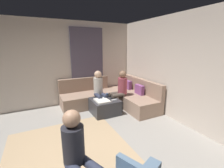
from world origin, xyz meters
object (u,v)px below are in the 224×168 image
person_on_armchair (78,152)px  sectional_couch (113,97)px  person_on_couch_side (99,89)px  ottoman (105,106)px  game_remote (114,100)px  person_on_couch_back (120,88)px  coffee_mug (107,95)px

person_on_armchair → sectional_couch: bearing=-147.6°
person_on_couch_side → person_on_armchair: size_ratio=1.02×
ottoman → person_on_couch_side: (-0.31, -0.03, 0.45)m
game_remote → person_on_couch_side: 0.59m
game_remote → ottoman: bearing=-129.3°
person_on_couch_back → person_on_armchair: person_on_couch_back is taller
game_remote → person_on_armchair: person_on_armchair is taller
ottoman → coffee_mug: (-0.22, 0.18, 0.26)m
sectional_couch → person_on_armchair: (2.62, -1.80, 0.36)m
ottoman → person_on_armchair: bearing=-31.2°
person_on_armchair → game_remote: bearing=-150.8°
person_on_armchair → coffee_mug: bearing=-145.1°
person_on_couch_back → person_on_armchair: size_ratio=1.02×
ottoman → person_on_couch_back: size_ratio=0.63×
coffee_mug → person_on_armchair: person_on_armchair is taller
person_on_couch_side → person_on_armchair: bearing=62.6°
ottoman → game_remote: game_remote is taller
game_remote → person_on_couch_back: bearing=129.4°
ottoman → person_on_couch_back: (-0.09, 0.55, 0.45)m
ottoman → person_on_armchair: 2.57m
game_remote → person_on_couch_back: person_on_couch_back is taller
game_remote → coffee_mug: bearing=-174.3°
game_remote → person_on_couch_side: (-0.49, -0.25, 0.23)m
coffee_mug → person_on_armchair: 2.82m
sectional_couch → game_remote: sectional_couch is taller
person_on_couch_back → sectional_couch: bearing=8.5°
sectional_couch → ottoman: size_ratio=3.36×
sectional_couch → coffee_mug: 0.44m
coffee_mug → ottoman: bearing=-39.3°
ottoman → sectional_couch: bearing=133.0°
ottoman → person_on_couch_back: person_on_couch_back is taller
sectional_couch → person_on_couch_back: (0.37, 0.06, 0.38)m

